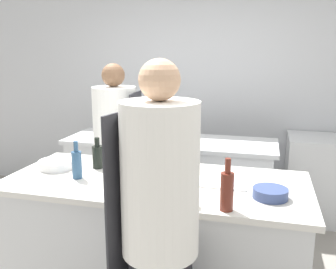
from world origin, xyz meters
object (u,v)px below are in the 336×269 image
chef_at_prep_near (160,238)px  cup (185,168)px  chef_at_stove (116,156)px  bottle_vinegar (98,156)px  bottle_olive_oil (227,190)px  bowl_ceramic_blue (155,182)px  bowl_mixing_large (270,193)px  bottle_sauce (77,164)px  bowl_prep_small (56,164)px  bottle_wine (186,190)px  oven_range (332,180)px  bottle_cooking_oil (110,165)px

chef_at_prep_near → cup: 0.90m
chef_at_stove → bottle_vinegar: chef_at_stove is taller
bottle_olive_oil → bowl_ceramic_blue: bottle_olive_oil is taller
bowl_mixing_large → cup: cup is taller
bottle_sauce → cup: bottle_sauce is taller
bottle_vinegar → bowl_prep_small: 0.32m
bottle_wine → bowl_ceramic_blue: bearing=139.6°
bottle_vinegar → bowl_prep_small: (-0.30, -0.09, -0.06)m
oven_range → bowl_prep_small: (-2.27, -1.72, 0.51)m
oven_range → chef_at_stove: size_ratio=0.57×
bottle_sauce → bowl_ceramic_blue: 0.58m
bowl_mixing_large → bottle_cooking_oil: bearing=172.3°
bottle_vinegar → bottle_olive_oil: bearing=-27.1°
bottle_olive_oil → bottle_wine: bottle_olive_oil is taller
bowl_prep_small → bottle_cooking_oil: bearing=-5.1°
bottle_wine → bowl_mixing_large: 0.53m
chef_at_stove → bottle_sauce: (0.07, -0.88, 0.19)m
chef_at_prep_near → bowl_prep_small: size_ratio=6.71×
bottle_cooking_oil → bowl_mixing_large: (1.12, -0.15, -0.05)m
bottle_sauce → bowl_prep_small: bearing=148.5°
chef_at_prep_near → bowl_prep_small: bearing=63.2°
bowl_prep_small → bowl_ceramic_blue: 0.86m
bowl_mixing_large → bowl_ceramic_blue: 0.74m
chef_at_prep_near → bottle_olive_oil: bearing=-31.2°
oven_range → bottle_olive_oil: 2.42m
bottle_cooking_oil → cup: size_ratio=2.05×
chef_at_prep_near → bowl_prep_small: chef_at_prep_near is taller
oven_range → bottle_wine: 2.47m
bottle_vinegar → bowl_prep_small: size_ratio=0.90×
chef_at_prep_near → bowl_mixing_large: size_ratio=8.29×
chef_at_prep_near → chef_at_stove: (-0.86, 1.49, -0.04)m
bottle_vinegar → bottle_wine: 0.94m
oven_range → bottle_cooking_oil: (-1.80, -1.76, 0.55)m
chef_at_prep_near → bottle_wine: (0.05, 0.38, 0.12)m
bottle_olive_oil → bowl_ceramic_blue: 0.58m
bowl_ceramic_blue → chef_at_prep_near: bearing=-71.1°
oven_range → bottle_vinegar: (-1.96, -1.62, 0.57)m
chef_at_stove → bowl_ceramic_blue: (0.65, -0.89, 0.11)m
bottle_vinegar → oven_range: bearing=39.5°
bowl_mixing_large → bottle_vinegar: bearing=167.4°
oven_range → bottle_sauce: size_ratio=3.59×
chef_at_stove → bowl_ceramic_blue: chef_at_stove is taller
oven_range → chef_at_stove: 2.34m
oven_range → chef_at_prep_near: 2.81m
bottle_wine → bowl_ceramic_blue: 0.35m
oven_range → chef_at_stove: (-2.08, -1.00, 0.39)m
bowl_mixing_large → bowl_prep_small: 1.60m
bowl_prep_small → bottle_vinegar: bearing=17.4°
chef_at_stove → bottle_vinegar: 0.65m
bottle_cooking_oil → bowl_ceramic_blue: size_ratio=0.72×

